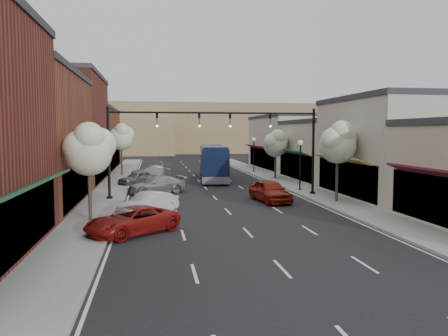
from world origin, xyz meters
name	(u,v)px	position (x,y,z in m)	size (l,w,h in m)	color
ground	(234,218)	(0.00, 0.00, 0.00)	(160.00, 160.00, 0.00)	black
sidewalk_left	(116,183)	(-8.40, 18.50, 0.07)	(2.80, 73.00, 0.15)	gray
sidewalk_right	(280,180)	(8.40, 18.50, 0.07)	(2.80, 73.00, 0.15)	gray
curb_left	(130,183)	(-7.00, 18.50, 0.07)	(0.25, 73.00, 0.17)	gray
curb_right	(267,181)	(7.00, 18.50, 0.07)	(0.25, 73.00, 0.17)	gray
bldg_left_midnear	(10,139)	(-14.23, 6.00, 4.66)	(10.14, 14.10, 9.40)	brown
bldg_left_midfar	(55,129)	(-14.24, 20.00, 5.40)	(10.14, 14.10, 10.90)	maroon
bldg_left_far	(82,139)	(-14.22, 36.00, 4.16)	(10.14, 18.10, 8.40)	brown
bldg_right_midnear	(392,148)	(13.72, 6.00, 3.91)	(9.14, 12.10, 7.90)	#B9AF9E
bldg_right_midfar	(330,151)	(13.70, 18.00, 3.17)	(9.14, 12.10, 6.40)	#B5A790
bldg_right_far	(289,143)	(13.71, 32.00, 3.66)	(9.14, 16.10, 7.40)	#B9AF9E
hill_far	(171,129)	(0.00, 90.00, 6.00)	(120.00, 30.00, 12.00)	#7A6647
hill_near	(62,137)	(-25.00, 78.00, 4.00)	(50.00, 20.00, 8.00)	#7A6647
signal_mast_right	(285,138)	(5.62, 8.00, 4.62)	(8.22, 0.46, 7.00)	black
signal_mast_left	(141,139)	(-5.62, 8.00, 4.62)	(8.22, 0.46, 7.00)	black
tree_right_near	(339,142)	(8.35, 3.94, 4.45)	(2.85, 2.65, 5.95)	#47382B
tree_right_far	(276,143)	(8.35, 19.94, 3.99)	(2.85, 2.65, 5.43)	#47382B
tree_left_near	(89,148)	(-8.25, -0.06, 4.22)	(2.85, 2.65, 5.69)	#47382B
tree_left_far	(122,137)	(-8.25, 25.94, 4.60)	(2.85, 2.65, 6.13)	#47382B
lamp_post_near	(300,157)	(7.80, 10.50, 3.01)	(0.44, 0.44, 4.44)	black
lamp_post_far	(254,149)	(7.80, 28.00, 3.01)	(0.44, 0.44, 4.44)	black
coach_bus	(213,162)	(1.66, 20.94, 1.92)	(3.74, 12.23, 3.68)	black
red_hatchback	(270,191)	(3.73, 5.39, 0.81)	(1.92, 4.78, 1.63)	maroon
parked_car_a	(132,221)	(-5.81, -3.36, 0.69)	(2.28, 4.94, 1.37)	maroon
parked_car_b	(149,204)	(-5.03, 1.62, 0.70)	(1.49, 4.28, 1.41)	silver
parked_car_c	(157,185)	(-4.46, 11.30, 0.71)	(2.00, 4.91, 1.42)	gray
parked_car_d	(138,178)	(-6.20, 17.29, 0.68)	(1.62, 4.02, 1.37)	#5C5D63
parked_car_e	(151,172)	(-4.93, 22.66, 0.72)	(1.53, 4.39, 1.45)	gray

